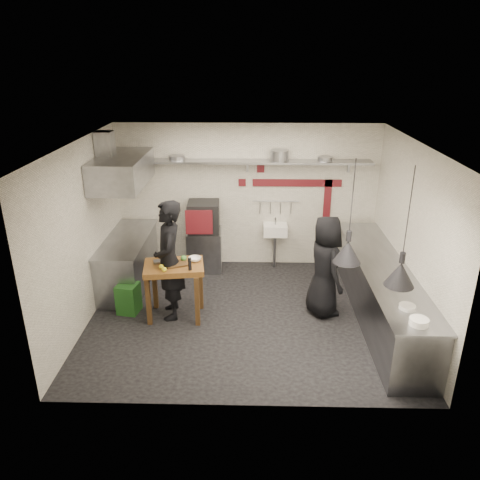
{
  "coord_description": "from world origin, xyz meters",
  "views": [
    {
      "loc": [
        0.08,
        -6.63,
        4.0
      ],
      "look_at": [
        -0.1,
        0.3,
        1.21
      ],
      "focal_mm": 35.0,
      "sensor_mm": 36.0,
      "label": 1
    }
  ],
  "objects_px": {
    "chef_left": "(169,260)",
    "chef_right": "(325,266)",
    "oven_stand": "(205,250)",
    "prep_table": "(175,291)",
    "green_bin": "(128,298)",
    "combi_oven": "(204,217)"
  },
  "relations": [
    {
      "from": "chef_right",
      "to": "green_bin",
      "type": "bearing_deg",
      "value": 73.67
    },
    {
      "from": "prep_table",
      "to": "chef_right",
      "type": "relative_size",
      "value": 0.55
    },
    {
      "from": "green_bin",
      "to": "oven_stand",
      "type": "bearing_deg",
      "value": 57.23
    },
    {
      "from": "combi_oven",
      "to": "chef_right",
      "type": "relative_size",
      "value": 0.35
    },
    {
      "from": "chef_right",
      "to": "oven_stand",
      "type": "bearing_deg",
      "value": 34.44
    },
    {
      "from": "chef_left",
      "to": "chef_right",
      "type": "xyz_separation_m",
      "value": [
        2.46,
        0.14,
        -0.14
      ]
    },
    {
      "from": "combi_oven",
      "to": "prep_table",
      "type": "distance_m",
      "value": 1.93
    },
    {
      "from": "combi_oven",
      "to": "chef_right",
      "type": "distance_m",
      "value": 2.65
    },
    {
      "from": "prep_table",
      "to": "combi_oven",
      "type": "bearing_deg",
      "value": 72.15
    },
    {
      "from": "chef_left",
      "to": "chef_right",
      "type": "height_order",
      "value": "chef_left"
    },
    {
      "from": "oven_stand",
      "to": "prep_table",
      "type": "relative_size",
      "value": 0.87
    },
    {
      "from": "green_bin",
      "to": "combi_oven",
      "type": "bearing_deg",
      "value": 56.91
    },
    {
      "from": "chef_left",
      "to": "chef_right",
      "type": "bearing_deg",
      "value": 83.3
    },
    {
      "from": "oven_stand",
      "to": "combi_oven",
      "type": "height_order",
      "value": "combi_oven"
    },
    {
      "from": "green_bin",
      "to": "chef_left",
      "type": "xyz_separation_m",
      "value": [
        0.72,
        -0.07,
        0.72
      ]
    },
    {
      "from": "green_bin",
      "to": "chef_right",
      "type": "relative_size",
      "value": 0.3
    },
    {
      "from": "combi_oven",
      "to": "prep_table",
      "type": "height_order",
      "value": "combi_oven"
    },
    {
      "from": "combi_oven",
      "to": "oven_stand",
      "type": "bearing_deg",
      "value": 93.94
    },
    {
      "from": "green_bin",
      "to": "prep_table",
      "type": "bearing_deg",
      "value": -7.88
    },
    {
      "from": "green_bin",
      "to": "chef_left",
      "type": "bearing_deg",
      "value": -5.7
    },
    {
      "from": "prep_table",
      "to": "chef_right",
      "type": "xyz_separation_m",
      "value": [
        2.39,
        0.18,
        0.38
      ]
    },
    {
      "from": "chef_left",
      "to": "combi_oven",
      "type": "bearing_deg",
      "value": 158.03
    }
  ]
}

